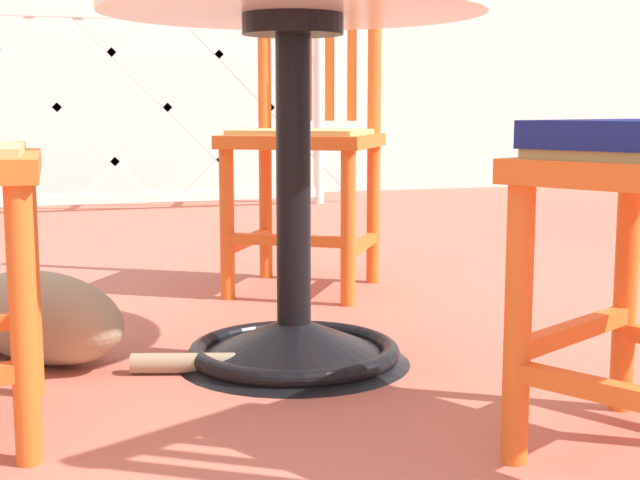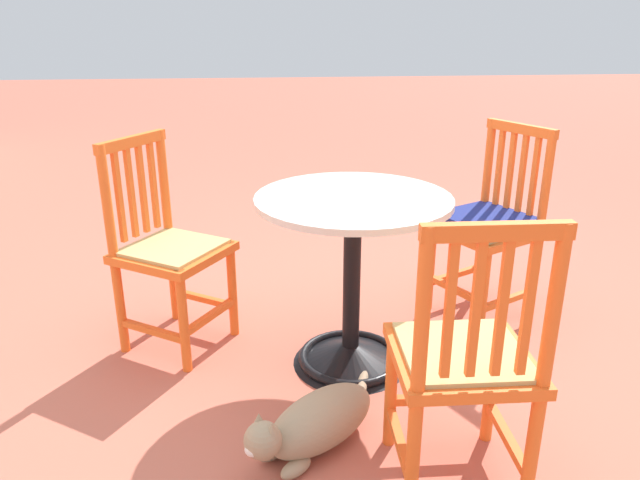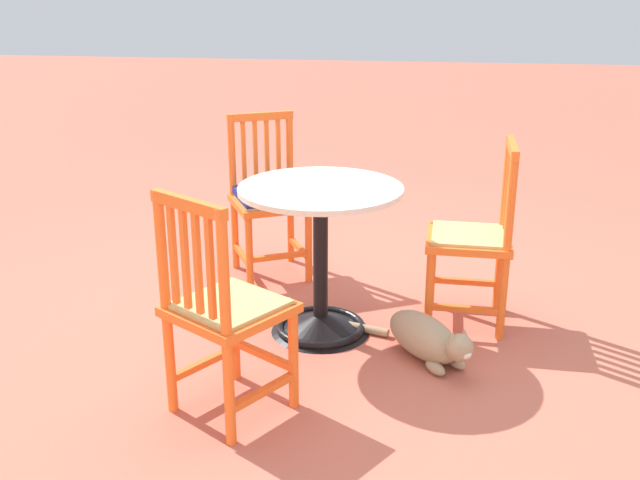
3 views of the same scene
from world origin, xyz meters
name	(u,v)px [view 1 (image 1 of 3)]	position (x,y,z in m)	size (l,w,h in m)	color
ground_plane	(330,392)	(0.00, 0.00, 0.00)	(24.00, 24.00, 0.00)	#BC604C
lattice_fence_panel	(113,107)	(-0.07, 3.31, 0.53)	(2.65, 0.06, 1.07)	silver
cafe_table	(294,226)	(-0.01, 0.21, 0.28)	(0.76, 0.76, 0.73)	black
orange_chair_near_fence	(306,140)	(0.25, 0.96, 0.43)	(0.55, 0.55, 0.91)	orange
tabby_cat	(30,314)	(-0.52, 0.41, 0.10)	(0.60, 0.50, 0.23)	#9E896B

